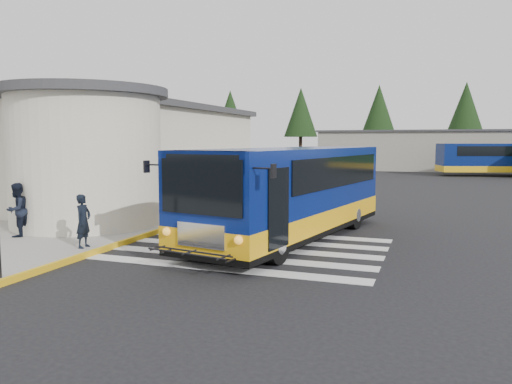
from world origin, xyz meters
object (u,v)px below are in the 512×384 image
(transit_bus, at_px, (290,196))
(pedestrian_b, at_px, (17,210))
(pedestrian_a, at_px, (83,221))
(far_bus_a, at_px, (495,158))

(transit_bus, xyz_separation_m, pedestrian_b, (-7.88, -3.21, -0.39))
(transit_bus, height_order, pedestrian_a, transit_bus)
(pedestrian_b, relative_size, far_bus_a, 0.17)
(pedestrian_a, relative_size, pedestrian_b, 0.89)
(transit_bus, distance_m, far_bus_a, 34.72)
(pedestrian_b, bearing_deg, transit_bus, 104.18)
(pedestrian_a, relative_size, far_bus_a, 0.15)
(pedestrian_b, height_order, far_bus_a, far_bus_a)
(transit_bus, relative_size, pedestrian_b, 6.29)
(far_bus_a, bearing_deg, pedestrian_b, 138.81)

